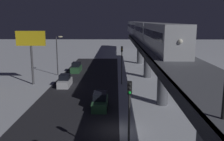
% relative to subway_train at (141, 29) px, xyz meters
% --- Properties ---
extents(ground_plane, '(240.00, 240.00, 0.00)m').
position_rel_subway_train_xyz_m(ground_plane, '(5.78, 37.28, -8.56)').
color(ground_plane, silver).
extents(avenue_asphalt, '(11.00, 93.40, 0.01)m').
position_rel_subway_train_xyz_m(avenue_asphalt, '(11.05, 37.28, -8.55)').
color(avenue_asphalt, '#28282D').
rests_on(avenue_asphalt, ground_plane).
extents(elevated_railway, '(5.00, 93.40, 6.78)m').
position_rel_subway_train_xyz_m(elevated_railway, '(0.09, 37.28, -2.70)').
color(elevated_railway, slate).
rests_on(elevated_railway, ground_plane).
extents(subway_train, '(2.94, 74.07, 3.40)m').
position_rel_subway_train_xyz_m(subway_train, '(0.00, 0.00, 0.00)').
color(subway_train, '#B7BABF').
rests_on(subway_train, elevated_railway).
extents(sedan_green, '(1.91, 4.52, 1.97)m').
position_rel_subway_train_xyz_m(sedan_green, '(7.85, 30.84, -7.77)').
color(sedan_green, '#2D6038').
rests_on(sedan_green, ground_plane).
extents(sedan_white_2, '(1.80, 4.11, 1.97)m').
position_rel_subway_train_xyz_m(sedan_white_2, '(14.25, 20.67, -7.76)').
color(sedan_white_2, silver).
rests_on(sedan_white_2, ground_plane).
extents(sedan_green_3, '(1.80, 4.68, 1.97)m').
position_rel_subway_train_xyz_m(sedan_green_3, '(14.25, 8.84, -7.76)').
color(sedan_green_3, '#2D6038').
rests_on(sedan_green_3, ground_plane).
extents(traffic_light_near, '(0.32, 0.44, 6.40)m').
position_rel_subway_train_xyz_m(traffic_light_near, '(4.95, 43.28, -4.36)').
color(traffic_light_near, '#2D2D2D').
rests_on(traffic_light_near, ground_plane).
extents(traffic_light_mid, '(0.32, 0.44, 6.40)m').
position_rel_subway_train_xyz_m(traffic_light_mid, '(4.95, 19.27, -4.36)').
color(traffic_light_mid, '#2D2D2D').
rests_on(traffic_light_mid, ground_plane).
extents(commercial_billboard, '(4.80, 0.36, 8.90)m').
position_rel_subway_train_xyz_m(commercial_billboard, '(19.82, 19.54, -1.73)').
color(commercial_billboard, '#4C4C51').
rests_on(commercial_billboard, ground_plane).
extents(street_lamp_far, '(1.35, 0.44, 7.65)m').
position_rel_subway_train_xyz_m(street_lamp_far, '(17.13, 12.28, -3.74)').
color(street_lamp_far, '#38383D').
rests_on(street_lamp_far, ground_plane).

